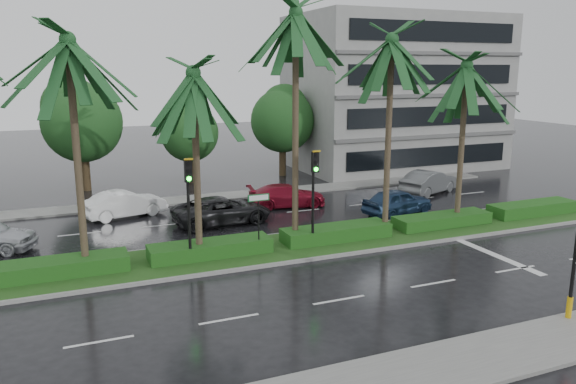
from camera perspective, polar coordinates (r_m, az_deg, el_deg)
name	(u,v)px	position (r m, az deg, el deg)	size (l,w,h in m)	color
ground	(285,257)	(24.27, -0.32, -6.59)	(120.00, 120.00, 0.00)	black
near_sidewalk	(430,371)	(16.10, 14.27, -17.18)	(40.00, 2.40, 0.12)	slate
far_sidewalk	(212,198)	(35.24, -7.76, -0.56)	(40.00, 2.00, 0.12)	slate
median	(276,248)	(25.13, -1.19, -5.74)	(36.00, 4.00, 0.15)	gray
hedge	(276,240)	(25.01, -1.20, -4.93)	(35.20, 1.40, 0.60)	#154917
lane_markings	(352,251)	(25.16, 6.49, -5.96)	(34.00, 13.06, 0.01)	silver
palm_row	(247,60)	(23.47, -4.23, 13.28)	(26.30, 4.20, 10.86)	#3B2C22
signal_median_left	(189,195)	(22.58, -10.06, -0.33)	(0.34, 0.42, 4.36)	black
signal_median_right	(314,185)	(24.33, 2.67, 0.76)	(0.34, 0.42, 4.36)	black
street_sign	(259,209)	(23.75, -3.00, -1.69)	(0.95, 0.09, 2.60)	black
bg_trees	(201,120)	(40.13, -8.84, 7.28)	(32.64, 5.13, 7.41)	#312516
building	(394,93)	(46.94, 10.75, 9.88)	(16.00, 10.00, 12.00)	gray
car_white	(125,204)	(31.71, -16.24, -1.17)	(4.40, 1.54, 1.45)	white
car_darkgrey	(222,210)	(29.33, -6.70, -1.86)	(5.13, 2.37, 1.43)	black
car_red	(287,196)	(32.72, -0.14, -0.37)	(4.56, 1.85, 1.32)	maroon
car_blue	(397,202)	(31.60, 11.06, -0.96)	(4.21, 1.69, 1.43)	navy
car_grey	(429,182)	(37.29, 14.14, 1.00)	(4.63, 1.61, 1.52)	#545759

